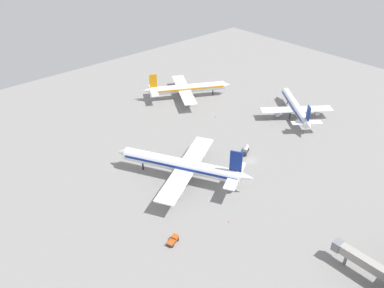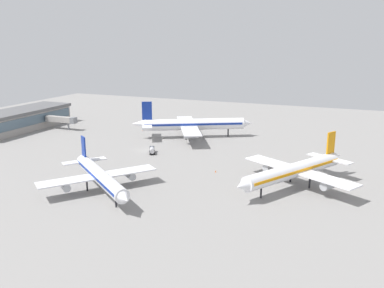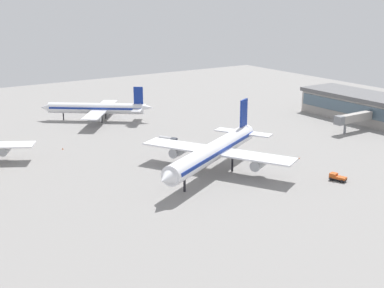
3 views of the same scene
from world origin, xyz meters
name	(u,v)px [view 2 (image 2 of 3)]	position (x,y,z in m)	size (l,w,h in m)	color
ground	(143,150)	(0.00, 0.00, 0.00)	(288.00, 288.00, 0.00)	gray
terminal_building	(20,119)	(-12.37, -77.94, 5.15)	(57.81, 19.29, 10.10)	#9E9993
airplane_at_gate	(100,176)	(46.63, 11.19, 4.96)	(32.23, 37.73, 13.65)	white
airplane_taxiing	(192,124)	(-29.24, 9.77, 6.24)	(43.16, 51.73, 17.17)	white
airplane_distant	(295,170)	(20.41, 64.40, 5.46)	(44.71, 37.40, 15.01)	white
pushback_tractor	(169,122)	(-53.21, -13.54, 0.97)	(4.77, 3.30, 1.90)	black
fuel_truck	(152,150)	(2.68, 5.53, 1.39)	(6.45, 4.66, 2.50)	black
jet_bridge	(62,120)	(-20.50, -58.15, 5.13)	(3.15, 17.78, 6.74)	#9E9993
safety_cone_near_gate	(216,171)	(15.86, 37.09, 0.30)	(0.44, 0.44, 0.60)	#EA590C
safety_cone_mid_apron	(142,130)	(-33.49, -19.03, 0.30)	(0.44, 0.44, 0.60)	#EA590C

